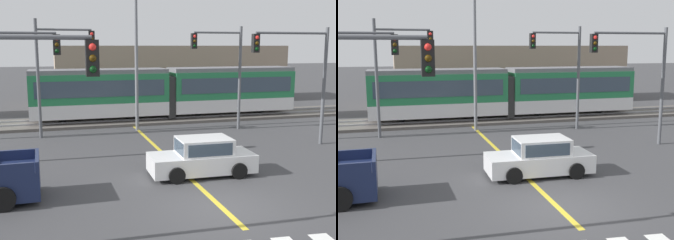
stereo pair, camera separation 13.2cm
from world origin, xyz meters
The scene contains 12 objects.
ground_plane centered at (0.00, 0.00, 0.00)m, with size 200.00×200.00×0.00m, color #3D3D3F.
track_bed centered at (0.00, 16.26, 0.09)m, with size 120.00×4.00×0.18m, color #56514C.
rail_near centered at (0.00, 15.54, 0.23)m, with size 120.00×0.08×0.10m, color #939399.
rail_far centered at (0.00, 16.98, 0.23)m, with size 120.00×0.08×0.10m, color #939399.
light_rail_tram centered at (2.80, 16.26, 2.05)m, with size 18.50×2.64×3.43m.
lane_centre_line centered at (0.00, 6.23, 0.00)m, with size 0.20×16.07×0.01m, color gold.
sedan_crossing centered at (0.60, 3.42, 0.70)m, with size 4.24×2.01×1.52m.
traffic_light_mid_right centered at (7.12, 6.82, 4.10)m, with size 4.25×0.38×6.06m.
traffic_light_far_left centered at (-4.72, 12.42, 4.24)m, with size 3.25×0.38×6.60m.
traffic_light_far_right centered at (5.10, 11.78, 4.14)m, with size 3.25×0.38×6.30m.
street_lamp_centre centered at (0.13, 13.04, 5.36)m, with size 2.21×0.28×9.53m.
building_backdrop_far centered at (5.84, 26.00, 2.58)m, with size 20.95×6.00×5.15m, color gray.
Camera 1 is at (-5.16, -11.92, 5.12)m, focal length 45.00 mm.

